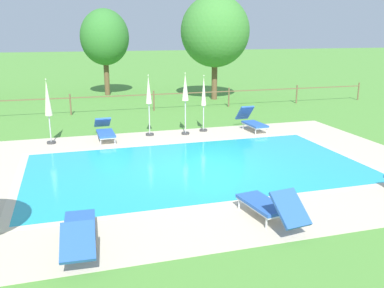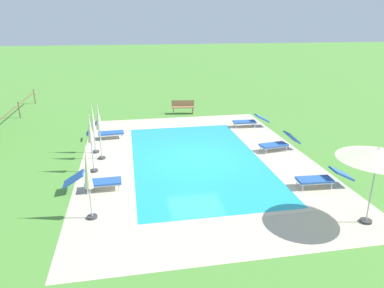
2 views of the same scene
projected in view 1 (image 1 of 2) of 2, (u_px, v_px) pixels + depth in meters
name	position (u px, v px, depth m)	size (l,w,h in m)	color
ground_plane	(197.00, 167.00, 12.81)	(160.00, 160.00, 0.00)	#518E38
pool_deck_paving	(197.00, 167.00, 12.81)	(14.52, 10.08, 0.01)	beige
swimming_pool_water	(197.00, 167.00, 12.81)	(10.04, 5.59, 0.01)	#23A8C1
pool_coping_rim	(197.00, 167.00, 12.81)	(10.52, 6.07, 0.01)	beige
sun_lounger_north_near_steps	(105.00, 130.00, 15.97)	(0.65, 2.05, 0.78)	#2856A8
sun_lounger_north_far	(79.00, 230.00, 7.97)	(0.71, 2.10, 0.71)	#2856A8
sun_lounger_north_end	(270.00, 205.00, 9.04)	(0.88, 2.03, 0.88)	#2856A8
sun_lounger_south_near_corner	(252.00, 121.00, 17.52)	(0.72, 1.93, 0.95)	#2856A8
patio_umbrella_closed_row_west	(48.00, 102.00, 15.09)	(0.32, 0.32, 2.39)	#383838
patio_umbrella_closed_row_mid_west	(149.00, 96.00, 16.31)	(0.32, 0.32, 2.40)	#383838
patio_umbrella_closed_row_centre	(204.00, 97.00, 17.05)	(0.32, 0.32, 2.32)	#383838
patio_umbrella_closed_deck_corner	(185.00, 93.00, 16.45)	(0.32, 0.32, 2.46)	#383838
perimeter_fence	(154.00, 97.00, 21.74)	(25.13, 0.08, 1.05)	brown
tree_far_west	(105.00, 37.00, 26.45)	(3.05, 3.05, 5.40)	brown
tree_centre	(215.00, 32.00, 24.62)	(4.04, 4.04, 6.09)	brown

